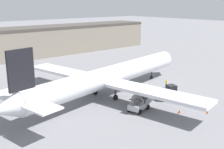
# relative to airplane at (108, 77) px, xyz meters

# --- Properties ---
(ground_plane) EXTENTS (400.00, 400.00, 0.00)m
(ground_plane) POSITION_rel_airplane_xyz_m (0.96, 0.17, -3.36)
(ground_plane) COLOR slate
(terminal_building) EXTENTS (85.88, 10.93, 8.68)m
(terminal_building) POSITION_rel_airplane_xyz_m (4.01, 42.67, 0.98)
(terminal_building) COLOR gray
(terminal_building) RESTS_ON ground_plane
(airplane) EXTENTS (43.23, 36.70, 10.39)m
(airplane) POSITION_rel_airplane_xyz_m (0.00, 0.00, 0.00)
(airplane) COLOR white
(airplane) RESTS_ON ground_plane
(ground_crew_worker) EXTENTS (0.37, 0.37, 1.69)m
(ground_crew_worker) POSITION_rel_airplane_xyz_m (11.35, -3.56, -2.46)
(ground_crew_worker) COLOR #1E2338
(ground_crew_worker) RESTS_ON ground_plane
(baggage_tug) EXTENTS (3.56, 2.86, 2.37)m
(baggage_tug) POSITION_rel_airplane_xyz_m (6.59, -7.71, -2.30)
(baggage_tug) COLOR #2D2D33
(baggage_tug) RESTS_ON ground_plane
(belt_loader_truck) EXTENTS (3.82, 2.86, 2.36)m
(belt_loader_truck) POSITION_rel_airplane_xyz_m (-0.60, -8.04, -2.24)
(belt_loader_truck) COLOR #B2B2B7
(belt_loader_truck) RESTS_ON ground_plane
(safety_cone_near) EXTENTS (0.36, 0.36, 0.55)m
(safety_cone_near) POSITION_rel_airplane_xyz_m (5.96, -15.50, -3.09)
(safety_cone_near) COLOR #EF590F
(safety_cone_near) RESTS_ON ground_plane
(safety_cone_far) EXTENTS (0.36, 0.36, 0.55)m
(safety_cone_far) POSITION_rel_airplane_xyz_m (2.95, -12.76, -3.09)
(safety_cone_far) COLOR #EF590F
(safety_cone_far) RESTS_ON ground_plane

